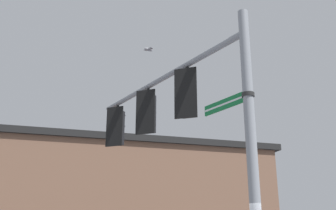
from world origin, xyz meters
name	(u,v)px	position (x,y,z in m)	size (l,w,h in m)	color
signal_pole	(253,165)	(0.00, 0.00, 3.19)	(0.21, 0.21, 6.38)	gray
mast_arm	(161,79)	(-2.51, 1.81, 5.89)	(0.14, 0.14, 6.19)	gray
traffic_light_nearest_pole	(188,95)	(-1.56, 1.15, 5.12)	(0.54, 0.49, 1.31)	black
traffic_light_mid_inner	(148,113)	(-3.02, 2.19, 5.12)	(0.54, 0.49, 1.31)	black
traffic_light_mid_outer	(117,128)	(-4.47, 3.24, 5.12)	(0.54, 0.49, 1.31)	black
street_name_sign	(232,101)	(-0.36, 0.26, 4.54)	(1.19, 0.90, 0.22)	#147238
bird_flying	(148,49)	(-3.44, 3.11, 7.51)	(0.41, 0.32, 0.11)	gray
tree_by_storefront	(108,181)	(-8.52, 10.27, 4.55)	(3.64, 3.64, 6.40)	#4C3823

